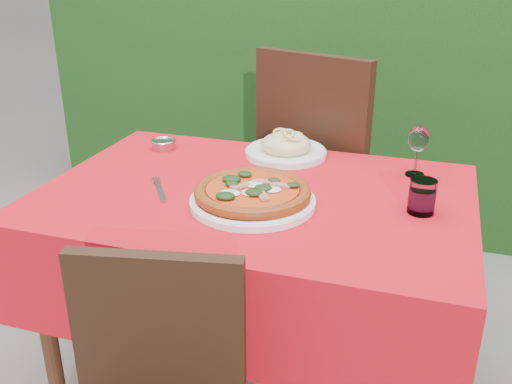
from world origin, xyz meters
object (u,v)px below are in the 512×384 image
(pizza_plate, at_px, (253,195))
(chair_far, at_px, (325,164))
(pasta_plate, at_px, (286,148))
(water_glass, at_px, (422,198))
(steel_ramekin, at_px, (164,145))
(wine_glass, at_px, (418,141))
(fork, at_px, (160,191))

(pizza_plate, bearing_deg, chair_far, 85.59)
(chair_far, bearing_deg, pasta_plate, 96.31)
(pasta_plate, relative_size, water_glass, 2.95)
(pasta_plate, bearing_deg, chair_far, 76.31)
(pizza_plate, bearing_deg, steel_ramekin, 141.59)
(chair_far, xyz_separation_m, pizza_plate, (-0.06, -0.75, 0.17))
(pizza_plate, relative_size, pasta_plate, 1.43)
(water_glass, xyz_separation_m, wine_glass, (-0.03, 0.28, 0.07))
(fork, bearing_deg, pasta_plate, 22.87)
(pasta_plate, bearing_deg, water_glass, -35.29)
(water_glass, distance_m, steel_ramekin, 0.95)
(water_glass, distance_m, wine_glass, 0.29)
(fork, height_order, steel_ramekin, steel_ramekin)
(pasta_plate, distance_m, wine_glass, 0.45)
(chair_far, xyz_separation_m, wine_glass, (0.36, -0.37, 0.25))
(wine_glass, height_order, steel_ramekin, wine_glass)
(chair_far, bearing_deg, wine_glass, 153.96)
(water_glass, bearing_deg, wine_glass, 96.70)
(chair_far, bearing_deg, steel_ramekin, 56.94)
(wine_glass, distance_m, fork, 0.81)
(wine_glass, bearing_deg, pasta_plate, 173.15)
(chair_far, relative_size, water_glass, 11.19)
(pizza_plate, height_order, wine_glass, wine_glass)
(wine_glass, bearing_deg, steel_ramekin, -179.13)
(wine_glass, xyz_separation_m, fork, (-0.71, -0.37, -0.11))
(pizza_plate, height_order, pasta_plate, pasta_plate)
(pasta_plate, bearing_deg, pizza_plate, -87.27)
(pasta_plate, height_order, wine_glass, wine_glass)
(chair_far, height_order, fork, chair_far)
(water_glass, relative_size, steel_ramekin, 1.18)
(water_glass, xyz_separation_m, fork, (-0.74, -0.09, -0.04))
(pizza_plate, distance_m, pasta_plate, 0.43)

